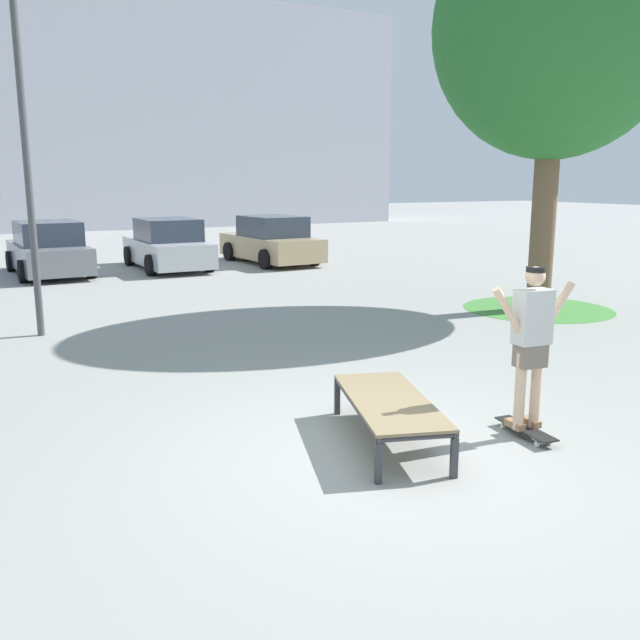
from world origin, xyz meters
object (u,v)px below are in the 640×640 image
object	(u,v)px
car_silver	(168,246)
car_grey	(49,250)
skate_box	(389,403)
skateboard	(525,429)
tree_near_right	(556,29)
skater	(531,336)
light_post	(22,104)
car_tan	(271,241)

from	to	relation	value
car_silver	car_grey	bearing A→B (deg)	175.96
car_silver	skate_box	bearing A→B (deg)	-96.88
skateboard	tree_near_right	distance (m)	9.24
skater	light_post	distance (m)	8.83
tree_near_right	light_post	distance (m)	9.76
skateboard	tree_near_right	bearing A→B (deg)	43.87
skateboard	skater	world-z (taller)	skater
skate_box	car_tan	bearing A→B (deg)	70.69
skateboard	light_post	size ratio (longest dim) A/B	0.14
car_grey	light_post	bearing A→B (deg)	-97.56
tree_near_right	car_silver	xyz separation A→B (m)	(-5.01, 9.96, -4.76)
skate_box	light_post	bearing A→B (deg)	110.76
car_tan	tree_near_right	bearing A→B (deg)	-80.20
skater	car_grey	xyz separation A→B (m)	(-2.89, 15.40, -0.38)
skater	tree_near_right	bearing A→B (deg)	43.86
car_tan	light_post	bearing A→B (deg)	-135.19
tree_near_right	car_tan	distance (m)	11.04
skater	tree_near_right	distance (m)	8.70
car_silver	car_tan	distance (m)	3.31
skate_box	car_tan	distance (m)	15.36
skateboard	car_grey	bearing A→B (deg)	100.64
car_silver	light_post	bearing A→B (deg)	-119.36
car_grey	tree_near_right	bearing A→B (deg)	-50.78
skate_box	car_grey	distance (m)	14.95
tree_near_right	light_post	xyz separation A→B (m)	(-9.38, 2.19, -1.62)
skater	skateboard	bearing A→B (deg)	-95.99
skate_box	tree_near_right	bearing A→B (deg)	34.62
car_silver	light_post	size ratio (longest dim) A/B	0.72
skateboard	skater	xyz separation A→B (m)	(0.00, 0.00, 0.99)
skate_box	car_grey	world-z (taller)	car_grey
skate_box	tree_near_right	xyz separation A→B (m)	(6.77, 4.68, 5.04)
tree_near_right	skater	bearing A→B (deg)	-136.14
tree_near_right	light_post	size ratio (longest dim) A/B	1.36
car_silver	skateboard	bearing A→B (deg)	-91.56
skate_box	car_silver	world-z (taller)	car_silver
skate_box	skateboard	world-z (taller)	skate_box
skater	car_silver	size ratio (longest dim) A/B	0.40
tree_near_right	car_tan	world-z (taller)	tree_near_right
skateboard	car_grey	xyz separation A→B (m)	(-2.89, 15.40, 0.61)
skate_box	tree_near_right	size ratio (longest dim) A/B	0.26
tree_near_right	car_grey	world-z (taller)	tree_near_right
light_post	skate_box	bearing A→B (deg)	-69.24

